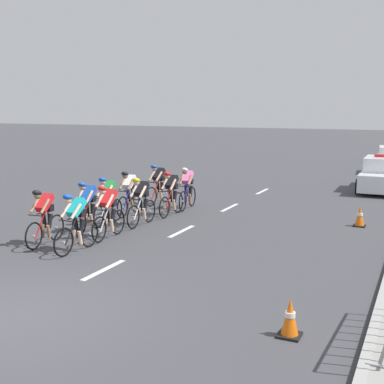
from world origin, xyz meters
The scene contains 15 objects.
ground_plane centered at (0.00, 0.00, 0.00)m, with size 160.00×160.00×0.00m, color #424247.
lane_markings_centre centered at (0.00, 6.85, 0.00)m, with size 0.14×17.60×0.01m.
cyclist_lead centered at (-2.62, 3.96, 0.79)m, with size 0.45×1.72×1.56m.
cyclist_second centered at (-1.46, 3.79, 0.79)m, with size 0.42×1.72×1.56m.
cyclist_third centered at (-2.42, 5.59, 0.79)m, with size 0.44×1.72×1.56m.
cyclist_fourth centered at (-1.48, 5.25, 0.79)m, with size 0.43×1.72×1.56m.
cyclist_fifth centered at (-2.46, 6.68, 0.79)m, with size 0.43×1.72×1.56m.
cyclist_sixth centered at (-1.46, 7.00, 0.79)m, with size 0.42×1.72×1.56m.
cyclist_seventh centered at (-2.60, 8.15, 0.79)m, with size 0.44×1.72×1.56m.
cyclist_eighth centered at (-1.30, 8.70, 0.79)m, with size 0.42×1.72×1.56m.
cyclist_ninth centered at (-2.66, 10.30, 0.79)m, with size 0.45×1.72×1.56m.
cyclist_tenth centered at (-1.29, 9.96, 0.79)m, with size 0.45×1.72×1.56m.
police_car_nearest centered at (4.73, 17.28, 0.68)m, with size 2.06×4.43×1.59m.
traffic_cone_near centered at (4.68, 9.72, 0.31)m, with size 0.36×0.36×0.64m.
traffic_cone_mid centered at (4.64, 1.26, 0.31)m, with size 0.36×0.36×0.64m.
Camera 1 is at (6.48, -6.42, 3.63)m, focal length 48.13 mm.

